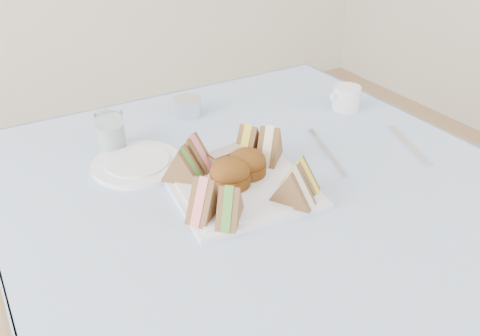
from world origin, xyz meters
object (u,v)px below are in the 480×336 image
table (255,306)px  water_glass (111,132)px  creamer_jug (346,98)px  serving_plate (240,187)px

table → water_glass: bearing=129.8°
table → creamer_jug: 0.59m
table → serving_plate: bearing=-159.2°
serving_plate → water_glass: size_ratio=2.90×
water_glass → creamer_jug: water_glass is taller
table → water_glass: 0.55m
table → serving_plate: 0.39m
serving_plate → water_glass: water_glass is taller
serving_plate → creamer_jug: 0.48m
creamer_jug → water_glass: bearing=173.3°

